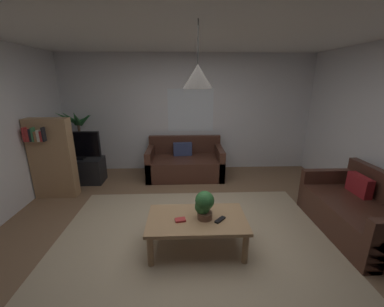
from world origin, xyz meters
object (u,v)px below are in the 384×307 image
(book_on_table_0, at_px, (180,220))
(tv_stand, at_px, (81,170))
(tv, at_px, (76,145))
(pendant_lamp, at_px, (198,76))
(couch_right_side, at_px, (359,214))
(bookshelf_corner, at_px, (52,158))
(potted_palm_corner, at_px, (81,145))
(remote_on_table_0, at_px, (220,220))
(couch_under_window, at_px, (185,164))
(potted_plant_on_table, at_px, (204,204))
(coffee_table, at_px, (197,222))

(book_on_table_0, relative_size, tv_stand, 0.14)
(tv, relative_size, pendant_lamp, 1.42)
(couch_right_side, relative_size, tv, 1.70)
(couch_right_side, distance_m, tv, 4.83)
(tv, relative_size, bookshelf_corner, 0.64)
(couch_right_side, xyz_separation_m, potted_palm_corner, (-4.55, 2.27, 0.40))
(remote_on_table_0, bearing_deg, pendant_lamp, -149.94)
(couch_right_side, bearing_deg, bookshelf_corner, -105.19)
(couch_under_window, xyz_separation_m, potted_plant_on_table, (0.20, -2.35, 0.32))
(potted_palm_corner, height_order, bookshelf_corner, potted_palm_corner)
(potted_plant_on_table, distance_m, tv_stand, 3.14)
(potted_plant_on_table, relative_size, tv_stand, 0.38)
(pendant_lamp, bearing_deg, book_on_table_0, -165.26)
(couch_right_side, height_order, bookshelf_corner, bookshelf_corner)
(potted_plant_on_table, relative_size, bookshelf_corner, 0.24)
(couch_under_window, xyz_separation_m, tv, (-2.11, -0.28, 0.51))
(tv_stand, relative_size, bookshelf_corner, 0.64)
(book_on_table_0, bearing_deg, remote_on_table_0, -1.65)
(book_on_table_0, distance_m, pendant_lamp, 1.62)
(couch_under_window, height_order, potted_plant_on_table, couch_under_window)
(couch_under_window, distance_m, potted_palm_corner, 2.26)
(book_on_table_0, bearing_deg, pendant_lamp, 14.74)
(tv_stand, xyz_separation_m, potted_palm_corner, (-0.11, 0.41, 0.42))
(remote_on_table_0, bearing_deg, bookshelf_corner, -166.58)
(coffee_table, distance_m, potted_plant_on_table, 0.25)
(tv_stand, distance_m, tv, 0.54)
(couch_right_side, distance_m, book_on_table_0, 2.44)
(book_on_table_0, relative_size, remote_on_table_0, 0.77)
(coffee_table, height_order, remote_on_table_0, remote_on_table_0)
(book_on_table_0, xyz_separation_m, tv, (-2.03, 2.13, 0.36))
(couch_under_window, bearing_deg, tv, -172.52)
(couch_right_side, xyz_separation_m, tv, (-4.44, 1.83, 0.51))
(potted_palm_corner, distance_m, bookshelf_corner, 1.01)
(bookshelf_corner, xyz_separation_m, pendant_lamp, (2.41, -1.50, 1.32))
(pendant_lamp, bearing_deg, couch_right_side, 6.32)
(tv_stand, xyz_separation_m, bookshelf_corner, (-0.19, -0.60, 0.47))
(tv_stand, height_order, tv, tv)
(remote_on_table_0, height_order, potted_palm_corner, potted_palm_corner)
(potted_palm_corner, bearing_deg, pendant_lamp, -47.09)
(tv_stand, relative_size, potted_palm_corner, 0.61)
(couch_right_side, xyz_separation_m, pendant_lamp, (-2.21, -0.25, 1.76))
(book_on_table_0, distance_m, tv, 2.96)
(couch_under_window, distance_m, couch_right_side, 3.14)
(coffee_table, relative_size, pendant_lamp, 1.86)
(couch_under_window, relative_size, bookshelf_corner, 1.13)
(potted_plant_on_table, bearing_deg, remote_on_table_0, -21.20)
(coffee_table, relative_size, tv_stand, 1.31)
(coffee_table, bearing_deg, tv_stand, 136.73)
(pendant_lamp, bearing_deg, bookshelf_corner, 148.11)
(couch_right_side, relative_size, remote_on_table_0, 9.60)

